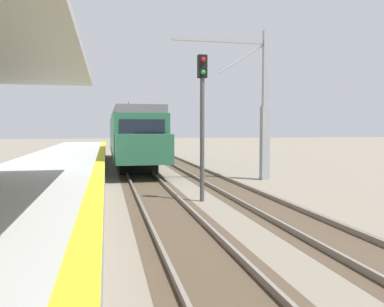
# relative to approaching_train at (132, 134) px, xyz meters

# --- Properties ---
(station_platform) EXTENTS (5.00, 80.00, 0.91)m
(station_platform) POSITION_rel_approaching_train_xyz_m (-4.40, -17.18, -1.73)
(station_platform) COLOR #A8A8A3
(station_platform) RESTS_ON ground
(track_pair_nearest_platform) EXTENTS (2.34, 120.00, 0.16)m
(track_pair_nearest_platform) POSITION_rel_approaching_train_xyz_m (-0.00, -13.18, -2.13)
(track_pair_nearest_platform) COLOR #4C3D2D
(track_pair_nearest_platform) RESTS_ON ground
(track_pair_middle) EXTENTS (2.34, 120.00, 0.16)m
(track_pair_middle) POSITION_rel_approaching_train_xyz_m (3.40, -13.18, -2.13)
(track_pair_middle) COLOR #4C3D2D
(track_pair_middle) RESTS_ON ground
(approaching_train) EXTENTS (2.93, 19.60, 4.76)m
(approaching_train) POSITION_rel_approaching_train_xyz_m (0.00, 0.00, 0.00)
(approaching_train) COLOR #286647
(approaching_train) RESTS_ON ground
(rail_signal_post) EXTENTS (0.32, 0.34, 5.20)m
(rail_signal_post) POSITION_rel_approaching_train_xyz_m (1.52, -15.40, 1.02)
(rail_signal_post) COLOR #4C4C4C
(rail_signal_post) RESTS_ON ground
(catenary_pylon_far_side) EXTENTS (5.00, 0.40, 7.50)m
(catenary_pylon_far_side) POSITION_rel_approaching_train_xyz_m (5.76, -10.12, 1.43)
(catenary_pylon_far_side) COLOR #9EA3A8
(catenary_pylon_far_side) RESTS_ON ground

